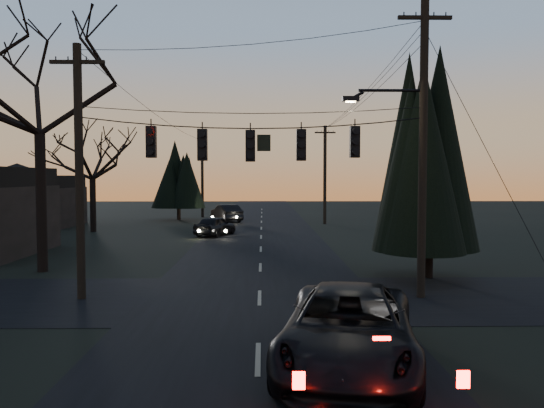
{
  "coord_description": "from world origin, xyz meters",
  "views": [
    {
      "loc": [
        0.11,
        -7.77,
        4.14
      ],
      "look_at": [
        0.39,
        8.26,
        3.3
      ],
      "focal_mm": 35.0,
      "sensor_mm": 36.0,
      "label": 1
    }
  ],
  "objects_px": {
    "utility_pole_right": "(421,298)",
    "bare_tree_left": "(38,78)",
    "utility_pole_left": "(82,299)",
    "utility_pole_far_r": "(325,224)",
    "utility_pole_far_l": "(203,217)",
    "suv_near": "(349,330)",
    "sedan_oncoming_b": "(226,213)",
    "sedan_oncoming_a": "(215,226)",
    "evergreen_right": "(430,159)"
  },
  "relations": [
    {
      "from": "utility_pole_right",
      "to": "bare_tree_left",
      "type": "xyz_separation_m",
      "value": [
        -14.95,
        5.22,
        8.33
      ]
    },
    {
      "from": "utility_pole_left",
      "to": "utility_pole_far_r",
      "type": "relative_size",
      "value": 1.0
    },
    {
      "from": "utility_pole_right",
      "to": "utility_pole_far_l",
      "type": "height_order",
      "value": "utility_pole_right"
    },
    {
      "from": "utility_pole_far_r",
      "to": "utility_pole_far_l",
      "type": "distance_m",
      "value": 14.01
    },
    {
      "from": "suv_near",
      "to": "sedan_oncoming_b",
      "type": "xyz_separation_m",
      "value": [
        -5.16,
        37.01,
        -0.07
      ]
    },
    {
      "from": "utility_pole_far_l",
      "to": "sedan_oncoming_b",
      "type": "xyz_separation_m",
      "value": [
        2.8,
        -5.57,
        0.77
      ]
    },
    {
      "from": "utility_pole_far_l",
      "to": "utility_pole_left",
      "type": "bearing_deg",
      "value": -90.0
    },
    {
      "from": "utility_pole_right",
      "to": "utility_pole_far_l",
      "type": "distance_m",
      "value": 37.79
    },
    {
      "from": "utility_pole_left",
      "to": "bare_tree_left",
      "type": "height_order",
      "value": "bare_tree_left"
    },
    {
      "from": "utility_pole_right",
      "to": "sedan_oncoming_b",
      "type": "xyz_separation_m",
      "value": [
        -8.7,
        30.43,
        0.77
      ]
    },
    {
      "from": "sedan_oncoming_a",
      "to": "utility_pole_far_r",
      "type": "bearing_deg",
      "value": -111.95
    },
    {
      "from": "sedan_oncoming_a",
      "to": "sedan_oncoming_b",
      "type": "xyz_separation_m",
      "value": [
        0.0,
        11.48,
        0.09
      ]
    },
    {
      "from": "utility_pole_far_r",
      "to": "bare_tree_left",
      "type": "height_order",
      "value": "bare_tree_left"
    },
    {
      "from": "evergreen_right",
      "to": "sedan_oncoming_b",
      "type": "relative_size",
      "value": 1.82
    },
    {
      "from": "utility_pole_far_l",
      "to": "utility_pole_right",
      "type": "bearing_deg",
      "value": -72.28
    },
    {
      "from": "bare_tree_left",
      "to": "sedan_oncoming_a",
      "type": "xyz_separation_m",
      "value": [
        6.25,
        13.73,
        -7.64
      ]
    },
    {
      "from": "utility_pole_left",
      "to": "suv_near",
      "type": "relative_size",
      "value": 1.4
    },
    {
      "from": "suv_near",
      "to": "sedan_oncoming_a",
      "type": "bearing_deg",
      "value": 112.74
    },
    {
      "from": "suv_near",
      "to": "sedan_oncoming_b",
      "type": "height_order",
      "value": "suv_near"
    },
    {
      "from": "utility_pole_right",
      "to": "sedan_oncoming_b",
      "type": "bearing_deg",
      "value": 105.95
    },
    {
      "from": "utility_pole_right",
      "to": "suv_near",
      "type": "distance_m",
      "value": 7.51
    },
    {
      "from": "evergreen_right",
      "to": "suv_near",
      "type": "distance_m",
      "value": 11.92
    },
    {
      "from": "utility_pole_left",
      "to": "evergreen_right",
      "type": "height_order",
      "value": "evergreen_right"
    },
    {
      "from": "utility_pole_right",
      "to": "utility_pole_far_r",
      "type": "distance_m",
      "value": 28.0
    },
    {
      "from": "utility_pole_left",
      "to": "bare_tree_left",
      "type": "xyz_separation_m",
      "value": [
        -3.45,
        5.22,
        8.33
      ]
    },
    {
      "from": "utility_pole_left",
      "to": "suv_near",
      "type": "bearing_deg",
      "value": -39.56
    },
    {
      "from": "evergreen_right",
      "to": "suv_near",
      "type": "height_order",
      "value": "evergreen_right"
    },
    {
      "from": "sedan_oncoming_a",
      "to": "suv_near",
      "type": "bearing_deg",
      "value": 123.36
    },
    {
      "from": "utility_pole_far_l",
      "to": "suv_near",
      "type": "distance_m",
      "value": 43.32
    },
    {
      "from": "evergreen_right",
      "to": "utility_pole_far_l",
      "type": "bearing_deg",
      "value": 111.6
    },
    {
      "from": "utility_pole_far_r",
      "to": "sedan_oncoming_b",
      "type": "relative_size",
      "value": 1.82
    },
    {
      "from": "suv_near",
      "to": "sedan_oncoming_b",
      "type": "distance_m",
      "value": 37.37
    },
    {
      "from": "sedan_oncoming_a",
      "to": "evergreen_right",
      "type": "bearing_deg",
      "value": 145.04
    },
    {
      "from": "utility_pole_right",
      "to": "utility_pole_far_r",
      "type": "bearing_deg",
      "value": 90.0
    },
    {
      "from": "utility_pole_far_r",
      "to": "utility_pole_far_l",
      "type": "height_order",
      "value": "utility_pole_far_r"
    },
    {
      "from": "utility_pole_far_l",
      "to": "sedan_oncoming_b",
      "type": "distance_m",
      "value": 6.28
    },
    {
      "from": "utility_pole_right",
      "to": "utility_pole_left",
      "type": "height_order",
      "value": "utility_pole_right"
    },
    {
      "from": "bare_tree_left",
      "to": "sedan_oncoming_b",
      "type": "xyz_separation_m",
      "value": [
        6.25,
        25.21,
        -7.55
      ]
    },
    {
      "from": "utility_pole_left",
      "to": "suv_near",
      "type": "xyz_separation_m",
      "value": [
        7.96,
        -6.57,
        0.84
      ]
    },
    {
      "from": "utility_pole_right",
      "to": "utility_pole_far_l",
      "type": "bearing_deg",
      "value": 107.72
    },
    {
      "from": "utility_pole_right",
      "to": "utility_pole_left",
      "type": "xyz_separation_m",
      "value": [
        -11.5,
        0.0,
        0.0
      ]
    },
    {
      "from": "sedan_oncoming_b",
      "to": "utility_pole_right",
      "type": "bearing_deg",
      "value": 83.13
    },
    {
      "from": "utility_pole_far_l",
      "to": "bare_tree_left",
      "type": "height_order",
      "value": "bare_tree_left"
    },
    {
      "from": "utility_pole_right",
      "to": "utility_pole_far_l",
      "type": "relative_size",
      "value": 1.25
    },
    {
      "from": "utility_pole_right",
      "to": "sedan_oncoming_a",
      "type": "distance_m",
      "value": 20.87
    },
    {
      "from": "utility_pole_far_r",
      "to": "sedan_oncoming_b",
      "type": "distance_m",
      "value": 9.07
    },
    {
      "from": "utility_pole_right",
      "to": "evergreen_right",
      "type": "height_order",
      "value": "evergreen_right"
    },
    {
      "from": "utility_pole_left",
      "to": "sedan_oncoming_b",
      "type": "xyz_separation_m",
      "value": [
        2.8,
        30.43,
        0.77
      ]
    },
    {
      "from": "utility_pole_right",
      "to": "sedan_oncoming_a",
      "type": "bearing_deg",
      "value": 114.65
    },
    {
      "from": "utility_pole_right",
      "to": "sedan_oncoming_b",
      "type": "distance_m",
      "value": 31.66
    }
  ]
}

